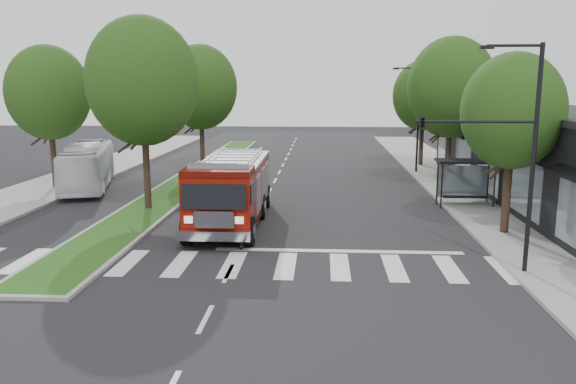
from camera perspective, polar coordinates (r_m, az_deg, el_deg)
ground at (r=24.12m, az=-4.51°, el=-5.17°), size 140.00×140.00×0.00m
sidewalk_right at (r=34.84m, az=18.74°, el=-0.63°), size 5.00×80.00×0.15m
sidewalk_left at (r=38.02m, az=-24.48°, el=-0.12°), size 5.00×80.00×0.15m
median at (r=42.51m, az=-9.19°, el=1.77°), size 3.00×50.00×0.15m
storefront_row at (r=35.94m, az=25.92°, el=3.11°), size 8.00×30.00×5.00m
bus_shelter at (r=32.42m, az=17.58°, el=2.15°), size 3.20×1.60×2.61m
tree_right_near at (r=26.30m, az=21.87°, el=7.60°), size 4.40×4.40×8.05m
tree_right_mid at (r=37.87m, az=16.26°, el=10.15°), size 5.60×5.60×9.72m
tree_right_far at (r=47.68m, az=13.59°, el=9.52°), size 5.00×5.00×8.73m
tree_median_near at (r=30.42m, az=-14.57°, el=10.81°), size 5.80×5.80×10.16m
tree_median_far at (r=43.96m, az=-8.87°, el=10.46°), size 5.60×5.60×9.72m
tree_left_mid at (r=39.01m, az=-23.15°, el=9.24°), size 5.20×5.20×9.16m
streetlight_right_near at (r=20.56m, az=21.45°, el=4.62°), size 4.08×0.22×8.00m
streetlight_right_far at (r=43.59m, az=12.91°, el=7.68°), size 2.11×0.20×8.00m
fire_engine at (r=27.15m, az=-5.76°, el=0.16°), size 3.10×9.87×3.41m
city_bus at (r=38.99m, az=-19.66°, el=2.54°), size 5.35×10.78×2.93m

